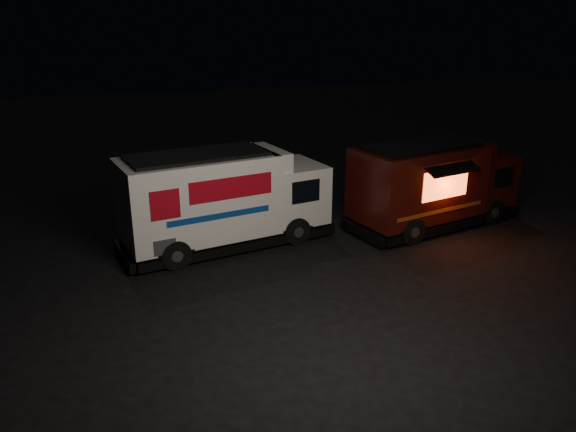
# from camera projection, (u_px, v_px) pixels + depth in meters

# --- Properties ---
(ground) EXTENTS (80.00, 80.00, 0.00)m
(ground) POSITION_uv_depth(u_px,v_px,m) (312.00, 285.00, 13.91)
(ground) COLOR black
(ground) RESTS_ON ground
(white_truck) EXTENTS (6.46, 3.15, 2.80)m
(white_truck) POSITION_uv_depth(u_px,v_px,m) (227.00, 198.00, 15.97)
(white_truck) COLOR silver
(white_truck) RESTS_ON ground
(red_truck) EXTENTS (6.11, 3.27, 2.70)m
(red_truck) POSITION_uv_depth(u_px,v_px,m) (435.00, 184.00, 17.59)
(red_truck) COLOR #350B09
(red_truck) RESTS_ON ground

